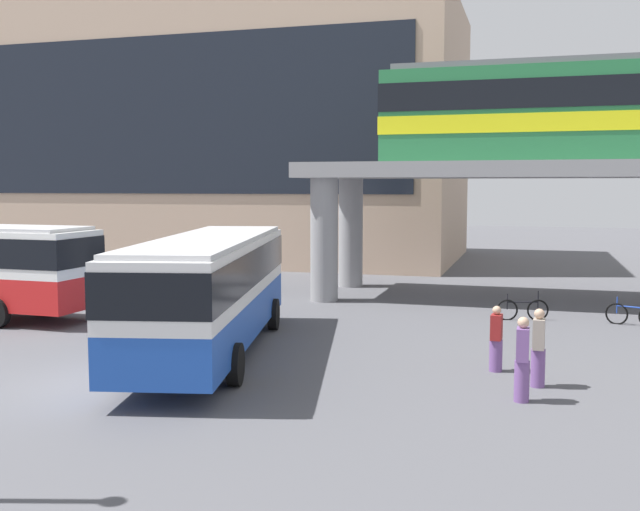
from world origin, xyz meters
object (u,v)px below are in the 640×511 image
object	(u,v)px
pedestrian_near_building	(496,341)
bus_main	(210,282)
bicycle_black	(523,310)
bicycle_blue	(633,315)
pedestrian_by_bike_rack	(522,362)
station_building	(237,137)
pedestrian_walking_across	(538,350)

from	to	relation	value
pedestrian_near_building	bus_main	bearing A→B (deg)	-177.91
pedestrian_near_building	bicycle_black	bearing A→B (deg)	85.85
bicycle_black	bicycle_blue	size ratio (longest dim) A/B	1.03
pedestrian_by_bike_rack	bicycle_blue	bearing A→B (deg)	70.92
station_building	bicycle_black	world-z (taller)	station_building
pedestrian_walking_across	bicycle_black	bearing A→B (deg)	93.05
station_building	bus_main	bearing A→B (deg)	-69.01
bicycle_blue	bicycle_black	bearing A→B (deg)	178.76
bus_main	bicycle_black	distance (m)	11.29
station_building	bicycle_blue	xyz separation A→B (m)	(21.67, -18.55, -7.32)
bus_main	pedestrian_near_building	distance (m)	7.68
bus_main	bicycle_blue	xyz separation A→B (m)	(11.63, 7.61, -1.63)
station_building	pedestrian_near_building	bearing A→B (deg)	-55.77
bus_main	bicycle_blue	world-z (taller)	bus_main
bicycle_black	bicycle_blue	bearing A→B (deg)	-1.24
bicycle_black	pedestrian_near_building	distance (m)	7.44
pedestrian_near_building	pedestrian_by_bike_rack	size ratio (longest dim) A/B	0.90
bicycle_blue	pedestrian_by_bike_rack	size ratio (longest dim) A/B	0.92
station_building	bus_main	world-z (taller)	station_building
pedestrian_by_bike_rack	bus_main	bearing A→B (deg)	164.96
bus_main	pedestrian_by_bike_rack	distance (m)	8.60
bus_main	pedestrian_by_bike_rack	xyz separation A→B (m)	(8.23, -2.21, -1.12)
station_building	bicycle_black	xyz separation A→B (m)	(18.15, -18.48, -7.32)
bus_main	station_building	bearing A→B (deg)	110.99
bicycle_blue	pedestrian_by_bike_rack	bearing A→B (deg)	-109.08
bicycle_black	station_building	bearing A→B (deg)	134.49
bicycle_blue	bus_main	bearing A→B (deg)	-146.82
pedestrian_by_bike_rack	station_building	bearing A→B (deg)	122.78
pedestrian_walking_across	bus_main	bearing A→B (deg)	173.96
bicycle_blue	station_building	bearing A→B (deg)	139.43
bus_main	bicycle_black	size ratio (longest dim) A/B	6.50
bus_main	pedestrian_near_building	world-z (taller)	bus_main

